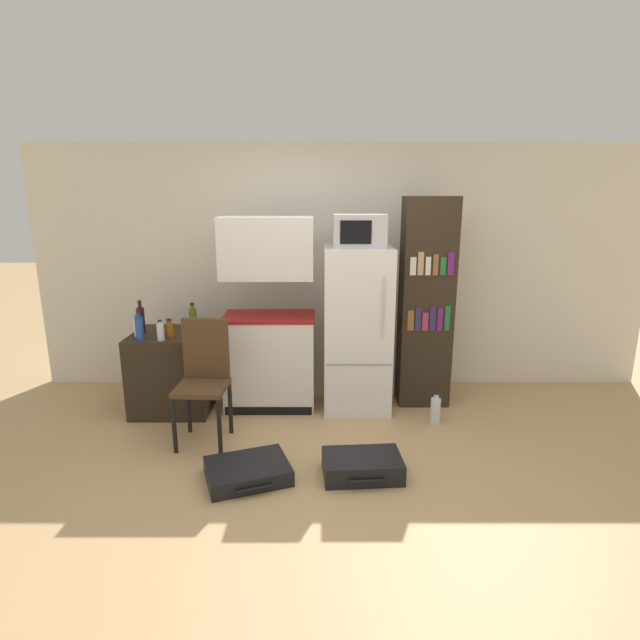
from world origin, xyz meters
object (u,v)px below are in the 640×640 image
(microwave, at_px, (359,231))
(bookshelf, at_px, (426,304))
(suitcase_large_flat, at_px, (248,471))
(bottle_milk_white, at_px, (139,328))
(side_table, at_px, (174,371))
(chair, at_px, (205,371))
(bottle_blue_soda, at_px, (140,328))
(kitchen_hutch, at_px, (269,323))
(refrigerator, at_px, (357,330))
(water_bottle_front, at_px, (436,410))
(bottle_olive_oil, at_px, (193,319))
(suitcase_small_flat, at_px, (363,466))
(bottle_amber_beer, at_px, (170,330))
(bottle_wine_dark, at_px, (141,319))
(bottle_clear_short, at_px, (161,332))

(microwave, distance_m, bookshelf, 0.97)
(suitcase_large_flat, bearing_deg, bottle_milk_white, 115.51)
(bookshelf, bearing_deg, side_table, -176.09)
(side_table, xyz_separation_m, chair, (0.44, -0.60, 0.22))
(bottle_blue_soda, xyz_separation_m, chair, (0.65, -0.38, -0.27))
(kitchen_hutch, bearing_deg, bottle_milk_white, -169.69)
(side_table, relative_size, suitcase_large_flat, 1.08)
(refrigerator, distance_m, water_bottle_front, 1.02)
(kitchen_hutch, relative_size, water_bottle_front, 5.99)
(bookshelf, relative_size, bottle_olive_oil, 7.47)
(suitcase_small_flat, bearing_deg, side_table, 140.71)
(bookshelf, xyz_separation_m, bottle_milk_white, (-2.66, -0.30, -0.16))
(chair, bearing_deg, side_table, 129.64)
(bookshelf, bearing_deg, bottle_amber_beer, -172.59)
(refrigerator, bearing_deg, bottle_amber_beer, -173.68)
(bookshelf, xyz_separation_m, chair, (-1.97, -0.77, -0.40))
(suitcase_small_flat, bearing_deg, bottle_olive_oil, 135.26)
(refrigerator, distance_m, suitcase_small_flat, 1.43)
(bottle_milk_white, distance_m, chair, 0.87)
(bottle_blue_soda, relative_size, bottle_wine_dark, 0.87)
(kitchen_hutch, bearing_deg, water_bottle_front, -15.28)
(bottle_clear_short, xyz_separation_m, suitcase_small_flat, (1.72, -0.96, -0.76))
(kitchen_hutch, distance_m, bottle_clear_short, 0.98)
(chair, height_order, suitcase_large_flat, chair)
(chair, relative_size, suitcase_large_flat, 1.47)
(bottle_wine_dark, distance_m, chair, 0.98)
(bottle_clear_short, xyz_separation_m, bottle_amber_beer, (0.05, 0.10, -0.01))
(refrigerator, height_order, bottle_amber_beer, refrigerator)
(bottle_milk_white, height_order, bottle_wine_dark, bottle_wine_dark)
(bottle_milk_white, bearing_deg, chair, -34.49)
(bookshelf, relative_size, water_bottle_front, 6.58)
(bottle_olive_oil, xyz_separation_m, bottle_clear_short, (-0.20, -0.34, -0.03))
(microwave, height_order, chair, microwave)
(bottle_clear_short, bearing_deg, bottle_amber_beer, 63.96)
(suitcase_small_flat, relative_size, water_bottle_front, 1.96)
(side_table, xyz_separation_m, bottle_clear_short, (-0.01, -0.25, 0.46))
(side_table, distance_m, bottle_amber_beer, 0.47)
(bookshelf, height_order, suitcase_small_flat, bookshelf)
(bottle_wine_dark, height_order, suitcase_small_flat, bottle_wine_dark)
(microwave, distance_m, bottle_clear_short, 1.98)
(kitchen_hutch, distance_m, bottle_blue_soda, 1.16)
(bookshelf, distance_m, bottle_clear_short, 2.46)
(refrigerator, height_order, microwave, microwave)
(bookshelf, bearing_deg, microwave, -169.67)
(side_table, relative_size, suitcase_small_flat, 1.27)
(refrigerator, xyz_separation_m, chair, (-1.31, -0.65, -0.18))
(bottle_olive_oil, relative_size, chair, 0.26)
(side_table, xyz_separation_m, bookshelf, (2.41, 0.16, 0.62))
(side_table, relative_size, refrigerator, 0.49)
(chair, height_order, suitcase_small_flat, chair)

